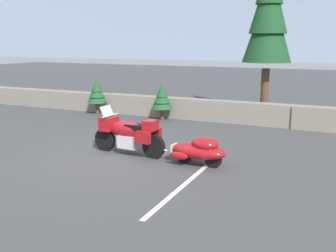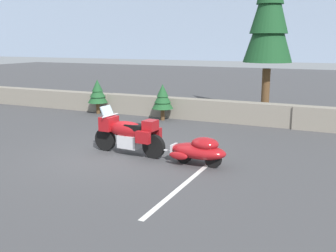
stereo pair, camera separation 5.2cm
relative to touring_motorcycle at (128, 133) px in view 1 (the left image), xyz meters
name	(u,v)px [view 1 (the left image)]	position (x,y,z in m)	size (l,w,h in m)	color
ground_plane	(115,156)	(-0.24, -0.32, -0.62)	(80.00, 80.00, 0.00)	#424244
stone_guard_wall	(190,109)	(-0.34, 5.58, -0.20)	(24.00, 0.63, 0.85)	gray
distant_ridgeline	(327,21)	(-0.24, 95.58, 7.38)	(240.00, 80.00, 16.00)	#8C9EB7
touring_motorcycle	(128,133)	(0.00, 0.00, 0.00)	(2.31, 0.83, 1.33)	black
car_shaped_trailer	(199,150)	(2.17, -0.15, -0.21)	(2.22, 0.83, 0.76)	black
pine_tree_tall	(269,10)	(2.32, 7.51, 3.78)	(2.01, 2.01, 7.04)	brown
pine_sapling_near	(97,92)	(-4.53, 5.05, 0.33)	(0.87, 0.87, 1.52)	brown
pine_sapling_farther	(162,98)	(-1.27, 4.89, 0.30)	(0.86, 0.86, 1.47)	brown
parking_stripe_marker	(181,188)	(2.37, -1.82, -0.62)	(0.12, 3.60, 0.01)	silver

